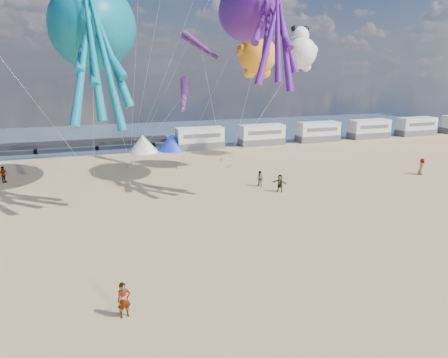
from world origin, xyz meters
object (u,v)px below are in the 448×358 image
at_px(motorhome_2, 318,132).
at_px(windsock_mid, 201,46).
at_px(motorhome_3, 369,129).
at_px(beachgoer_0, 421,167).
at_px(motorhome_0, 200,138).
at_px(beachgoer_4, 280,183).
at_px(beachgoer_3, 3,175).
at_px(kite_panda, 301,53).
at_px(kite_octopus_purple, 250,11).
at_px(sandbag_a, 94,179).
at_px(motorhome_4, 416,126).
at_px(kite_teddy_orange, 257,55).
at_px(motorhome_1, 262,135).
at_px(standing_person, 124,300).
at_px(sandbag_e, 130,166).
at_px(tent_white, 143,143).
at_px(kite_octopus_teal, 93,27).
at_px(tent_blue, 172,142).
at_px(beachgoer_1, 260,179).
at_px(sandbag_c, 229,166).
at_px(windsock_right, 184,94).
at_px(sandbag_b, 179,168).
at_px(sandbag_d, 223,159).

height_order(motorhome_2, windsock_mid, windsock_mid).
xyz_separation_m(motorhome_3, beachgoer_0, (-9.41, -21.23, -0.62)).
bearing_deg(motorhome_0, beachgoer_4, -85.19).
distance_m(beachgoer_3, kite_panda, 35.43).
bearing_deg(beachgoer_3, motorhome_3, -46.57).
bearing_deg(kite_octopus_purple, sandbag_a, 171.53).
xyz_separation_m(beachgoer_0, beachgoer_4, (-17.22, -0.91, -0.06)).
xyz_separation_m(motorhome_4, kite_panda, (-27.83, -9.65, 11.32)).
height_order(beachgoer_3, kite_teddy_orange, kite_teddy_orange).
distance_m(motorhome_1, kite_teddy_orange, 19.13).
bearing_deg(standing_person, sandbag_e, 71.43).
height_order(motorhome_1, tent_white, motorhome_1).
bearing_deg(motorhome_3, tent_white, 180.00).
height_order(motorhome_4, beachgoer_4, motorhome_4).
height_order(motorhome_1, kite_octopus_teal, kite_octopus_teal).
height_order(tent_blue, beachgoer_1, tent_blue).
relative_size(motorhome_1, standing_person, 3.81).
bearing_deg(motorhome_1, kite_octopus_teal, -146.54).
distance_m(motorhome_3, sandbag_a, 44.90).
distance_m(beachgoer_3, sandbag_c, 23.56).
relative_size(beachgoer_1, sandbag_c, 3.11).
xyz_separation_m(beachgoer_1, windsock_mid, (-3.16, 9.70, 12.60)).
bearing_deg(windsock_right, beachgoer_3, 174.97).
bearing_deg(kite_octopus_purple, windsock_right, -173.85).
xyz_separation_m(beachgoer_4, kite_octopus_teal, (-15.37, 6.94, 13.76)).
distance_m(sandbag_a, kite_panda, 27.95).
distance_m(motorhome_2, motorhome_3, 9.50).
distance_m(standing_person, beachgoer_3, 28.38).
distance_m(beachgoer_4, windsock_mid, 17.72).
xyz_separation_m(kite_octopus_purple, windsock_mid, (-2.65, 7.55, -2.76)).
distance_m(motorhome_4, kite_octopus_teal, 55.27).
bearing_deg(kite_octopus_teal, windsock_mid, 9.27).
bearing_deg(kite_octopus_teal, motorhome_4, 2.27).
xyz_separation_m(sandbag_c, kite_teddy_orange, (2.27, -2.30, 12.28)).
xyz_separation_m(sandbag_b, sandbag_d, (6.02, 2.51, 0.00)).
distance_m(tent_blue, kite_teddy_orange, 19.24).
distance_m(tent_blue, standing_person, 38.72).
bearing_deg(kite_octopus_teal, sandbag_c, -0.66).
height_order(motorhome_2, sandbag_d, motorhome_2).
relative_size(beachgoer_4, kite_octopus_teal, 0.12).
xyz_separation_m(motorhome_4, beachgoer_3, (-61.15, -10.88, -0.66)).
distance_m(beachgoer_1, beachgoer_4, 2.34).
height_order(sandbag_d, kite_octopus_purple, kite_octopus_purple).
distance_m(beachgoer_1, kite_octopus_teal, 20.42).
relative_size(sandbag_d, kite_octopus_teal, 0.04).
xyz_separation_m(motorhome_1, beachgoer_4, (-7.64, -22.14, -0.68)).
height_order(sandbag_c, windsock_right, windsock_right).
height_order(standing_person, kite_teddy_orange, kite_teddy_orange).
xyz_separation_m(motorhome_3, beachgoer_3, (-51.65, -10.88, -0.66)).
bearing_deg(windsock_mid, motorhome_4, -10.41).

